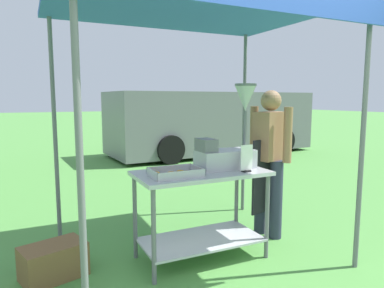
{
  "coord_description": "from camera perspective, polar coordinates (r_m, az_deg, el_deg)",
  "views": [
    {
      "loc": [
        -1.51,
        -1.94,
        1.52
      ],
      "look_at": [
        -0.05,
        1.13,
        1.08
      ],
      "focal_mm": 32.82,
      "sensor_mm": 36.0,
      "label": 1
    }
  ],
  "objects": [
    {
      "name": "ground_plane",
      "position": [
        8.22,
        -14.42,
        -3.51
      ],
      "size": [
        70.0,
        70.0,
        0.0
      ],
      "primitive_type": "plane",
      "color": "#519342"
    },
    {
      "name": "stall_canopy",
      "position": [
        3.39,
        0.78,
        20.42
      ],
      "size": [
        2.57,
        2.04,
        2.39
      ],
      "color": "slate",
      "rests_on": "ground"
    },
    {
      "name": "donut_cart",
      "position": [
        3.34,
        1.49,
        -8.64
      ],
      "size": [
        1.23,
        0.64,
        0.85
      ],
      "color": "#B7B7BC",
      "rests_on": "ground"
    },
    {
      "name": "donut_tray",
      "position": [
        3.08,
        -2.7,
        -4.87
      ],
      "size": [
        0.43,
        0.29,
        0.07
      ],
      "color": "#B7B7BC",
      "rests_on": "donut_cart"
    },
    {
      "name": "donut_fryer",
      "position": [
        3.42,
        6.02,
        0.3
      ],
      "size": [
        0.61,
        0.28,
        0.82
      ],
      "color": "#B7B7BC",
      "rests_on": "donut_cart"
    },
    {
      "name": "menu_sign",
      "position": [
        3.28,
        8.85,
        -2.64
      ],
      "size": [
        0.13,
        0.05,
        0.25
      ],
      "color": "black",
      "rests_on": "donut_cart"
    },
    {
      "name": "vendor",
      "position": [
        3.92,
        12.42,
        -1.86
      ],
      "size": [
        0.47,
        0.53,
        1.61
      ],
      "color": "#2D3347",
      "rests_on": "ground"
    },
    {
      "name": "supply_crate",
      "position": [
        3.36,
        -21.58,
        -17.31
      ],
      "size": [
        0.58,
        0.45,
        0.29
      ],
      "color": "brown",
      "rests_on": "ground"
    },
    {
      "name": "van_grey",
      "position": [
        9.81,
        3.3,
        3.62
      ],
      "size": [
        5.81,
        2.37,
        1.69
      ],
      "color": "slate",
      "rests_on": "ground"
    }
  ]
}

